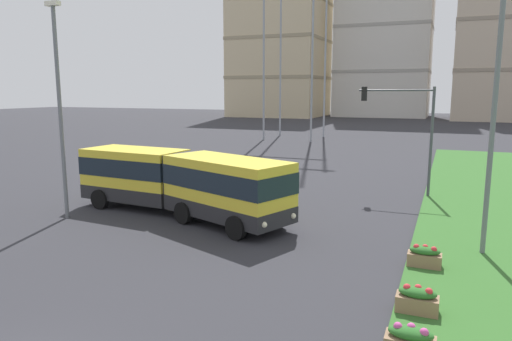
{
  "coord_description": "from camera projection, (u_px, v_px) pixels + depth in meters",
  "views": [
    {
      "loc": [
        8.04,
        -5.72,
        5.94
      ],
      "look_at": [
        -0.36,
        14.64,
        2.2
      ],
      "focal_mm": 33.01,
      "sensor_mm": 36.0,
      "label": 1
    }
  ],
  "objects": [
    {
      "name": "streetlight_median",
      "position": [
        495.0,
        105.0,
        16.34
      ],
      "size": [
        0.7,
        0.28,
        10.02
      ],
      "color": "slate",
      "rests_on": "ground"
    },
    {
      "name": "flower_planter_1",
      "position": [
        410.0,
        341.0,
        10.49
      ],
      "size": [
        1.1,
        0.56,
        0.74
      ],
      "color": "#937051",
      "rests_on": "grass_median"
    },
    {
      "name": "flower_planter_3",
      "position": [
        425.0,
        256.0,
        15.87
      ],
      "size": [
        1.1,
        0.56,
        0.74
      ],
      "color": "#937051",
      "rests_on": "grass_median"
    },
    {
      "name": "apartment_tower_centre",
      "position": [
        506.0,
        24.0,
        93.11
      ],
      "size": [
        18.57,
        15.82,
        38.08
      ],
      "color": "#C6B299",
      "rests_on": "ground"
    },
    {
      "name": "car_white_van",
      "position": [
        192.0,
        179.0,
        28.13
      ],
      "size": [
        4.55,
        2.34,
        1.58
      ],
      "color": "silver",
      "rests_on": "ground"
    },
    {
      "name": "apartment_tower_westcentre",
      "position": [
        386.0,
        7.0,
        106.97
      ],
      "size": [
        20.78,
        15.44,
        49.45
      ],
      "color": "silver",
      "rests_on": "ground"
    },
    {
      "name": "apartment_tower_west",
      "position": [
        280.0,
        23.0,
        109.24
      ],
      "size": [
        20.29,
        19.38,
        43.03
      ],
      "color": "beige",
      "rests_on": "ground"
    },
    {
      "name": "articulated_bus",
      "position": [
        182.0,
        182.0,
        22.43
      ],
      "size": [
        11.88,
        5.08,
        3.0
      ],
      "color": "yellow",
      "rests_on": "ground"
    },
    {
      "name": "traffic_light_far_right",
      "position": [
        407.0,
        121.0,
        26.39
      ],
      "size": [
        4.15,
        0.28,
        6.17
      ],
      "color": "#474C51",
      "rests_on": "ground"
    },
    {
      "name": "streetlight_left",
      "position": [
        60.0,
        104.0,
        21.42
      ],
      "size": [
        0.7,
        0.28,
        9.83
      ],
      "color": "slate",
      "rests_on": "ground"
    },
    {
      "name": "flower_planter_2",
      "position": [
        417.0,
        299.0,
        12.58
      ],
      "size": [
        1.1,
        0.56,
        0.74
      ],
      "color": "#937051",
      "rests_on": "grass_median"
    }
  ]
}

